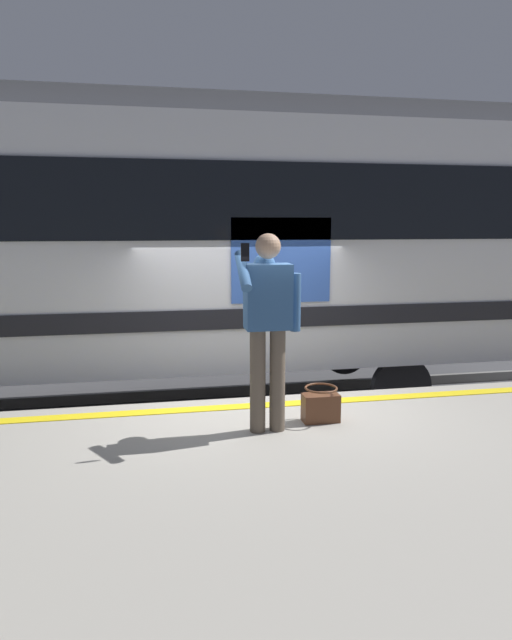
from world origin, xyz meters
name	(u,v)px	position (x,y,z in m)	size (l,w,h in m)	color
ground_plane	(253,476)	(0.00, 0.00, 0.00)	(24.56, 24.56, 0.00)	#3D3D3F
platform	(318,573)	(0.00, 2.42, 0.46)	(13.28, 4.84, 0.92)	#9E998E
safety_line	(258,405)	(0.00, 0.30, 0.92)	(13.02, 0.16, 0.01)	yellow
track_rail_near	(234,422)	(0.00, -1.47, 0.08)	(17.27, 0.08, 0.16)	slate
track_rail_far	(221,391)	(0.00, -2.90, 0.08)	(17.27, 0.08, 0.16)	slate
train_carriage	(112,237)	(1.56, -2.18, 2.59)	(11.70, 2.81, 4.11)	silver
passenger	(268,316)	(0.04, 0.97, 1.97)	(0.57, 0.55, 1.77)	brown
handbag	(321,406)	(-0.50, 0.85, 1.07)	(0.34, 0.31, 0.34)	#59331E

